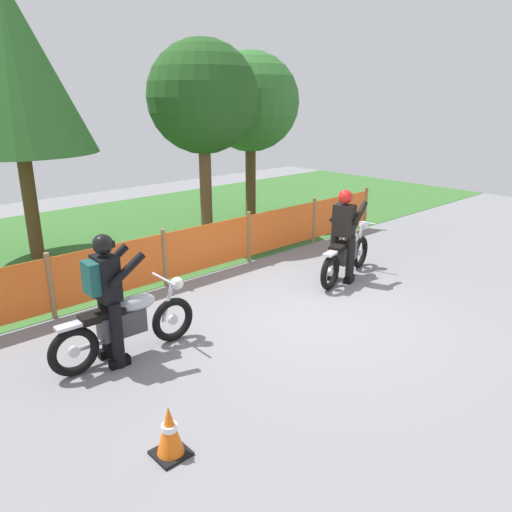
% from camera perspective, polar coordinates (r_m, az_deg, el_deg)
% --- Properties ---
extents(ground, '(24.00, 24.00, 0.02)m').
position_cam_1_polar(ground, '(7.69, 6.90, -7.03)').
color(ground, gray).
extents(grass_verge, '(24.00, 7.40, 0.01)m').
position_cam_1_polar(grass_verge, '(12.50, -15.73, 2.41)').
color(grass_verge, '#386B2D').
rests_on(grass_verge, ground).
extents(barrier_fence, '(10.02, 0.08, 1.05)m').
position_cam_1_polar(barrier_fence, '(9.31, -5.43, 1.16)').
color(barrier_fence, olive).
rests_on(barrier_fence, ground).
extents(tree_leftmost, '(2.91, 2.91, 5.40)m').
position_cam_1_polar(tree_leftmost, '(10.86, -26.58, 19.09)').
color(tree_leftmost, brown).
rests_on(tree_leftmost, ground).
extents(tree_near_left, '(2.50, 2.50, 4.46)m').
position_cam_1_polar(tree_near_left, '(11.58, -6.17, 17.74)').
color(tree_near_left, brown).
rests_on(tree_near_left, ground).
extents(tree_near_right, '(2.55, 2.55, 4.36)m').
position_cam_1_polar(tree_near_right, '(13.44, -0.66, 17.35)').
color(tree_near_right, brown).
rests_on(tree_near_right, ground).
extents(motorcycle_lead, '(1.98, 0.74, 0.96)m').
position_cam_1_polar(motorcycle_lead, '(9.22, 10.45, 0.26)').
color(motorcycle_lead, black).
rests_on(motorcycle_lead, ground).
extents(motorcycle_trailing, '(2.00, 0.59, 0.95)m').
position_cam_1_polar(motorcycle_trailing, '(6.56, -14.77, -7.62)').
color(motorcycle_trailing, black).
rests_on(motorcycle_trailing, ground).
extents(rider_lead, '(0.66, 0.64, 1.69)m').
position_cam_1_polar(rider_lead, '(8.92, 10.14, 2.72)').
color(rider_lead, black).
rests_on(rider_lead, ground).
extents(rider_trailing, '(0.69, 0.56, 1.69)m').
position_cam_1_polar(rider_trailing, '(6.28, -16.90, -4.07)').
color(rider_trailing, black).
rests_on(rider_trailing, ground).
extents(traffic_cone, '(0.32, 0.32, 0.53)m').
position_cam_1_polar(traffic_cone, '(4.93, -10.00, -19.39)').
color(traffic_cone, black).
rests_on(traffic_cone, ground).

